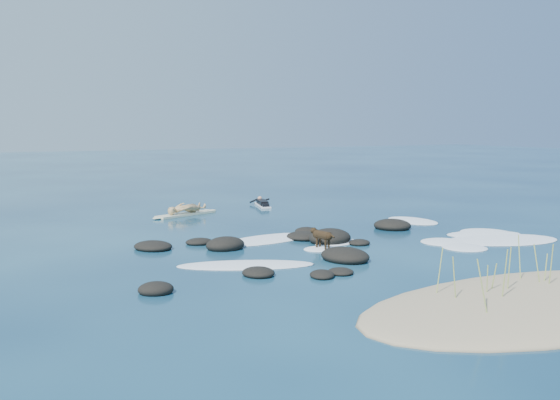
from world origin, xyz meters
TOP-DOWN VIEW (x-y plane):
  - ground at (0.00, 0.00)m, footprint 160.00×160.00m
  - sand_dune at (0.00, -8.20)m, footprint 9.00×4.40m
  - dune_grass at (-0.44, -7.76)m, footprint 4.28×1.77m
  - reef_rocks at (-1.34, -0.46)m, footprint 11.40×6.63m
  - breaking_foam at (2.16, -1.01)m, footprint 13.02×7.31m
  - standing_surfer_rig at (-2.43, 7.69)m, footprint 3.26×1.60m
  - paddling_surfer_rig at (1.73, 8.99)m, footprint 1.16×2.19m
  - dog at (-1.16, -1.12)m, footprint 0.43×1.03m

SIDE VIEW (x-z plane):
  - ground at x=0.00m, z-range 0.00..0.00m
  - sand_dune at x=0.00m, z-range -0.30..0.30m
  - breaking_foam at x=2.16m, z-range -0.05..0.07m
  - reef_rocks at x=-1.34m, z-range -0.19..0.40m
  - paddling_surfer_rig at x=1.73m, z-range -0.06..0.32m
  - dog at x=-1.16m, z-range 0.11..0.77m
  - dune_grass at x=-0.44m, z-range 0.06..1.20m
  - standing_surfer_rig at x=-2.43m, z-range -0.20..1.73m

